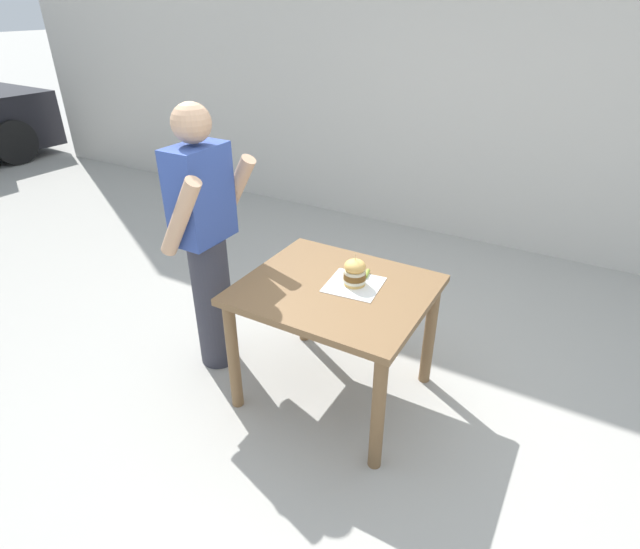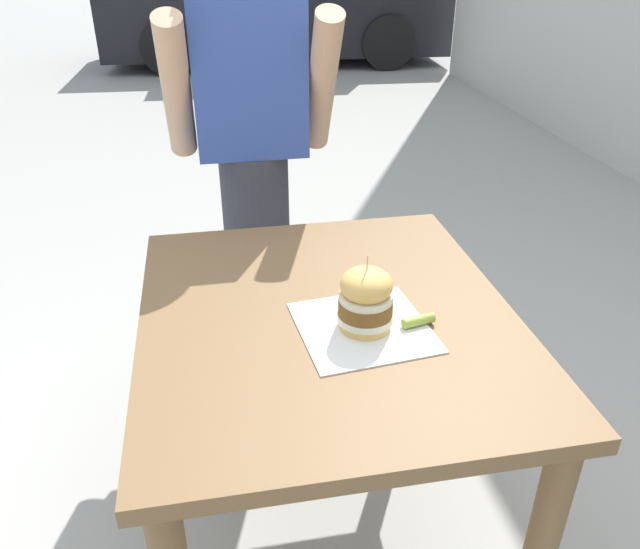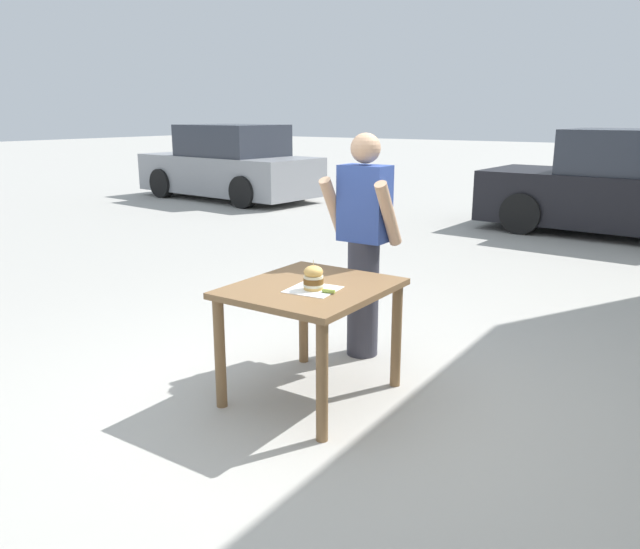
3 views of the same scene
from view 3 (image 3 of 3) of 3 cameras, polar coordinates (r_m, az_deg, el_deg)
ground_plane at (r=4.24m, az=-0.77°, el=-10.96°), size 80.00×80.00×0.00m
patio_table at (r=4.00m, az=-0.80°, el=-2.73°), size 0.89×1.03×0.76m
serving_paper at (r=3.87m, az=-0.64°, el=-1.38°), size 0.32×0.32×0.00m
sandwich at (r=3.85m, az=-0.60°, el=-0.29°), size 0.13×0.13×0.19m
pickle_spear at (r=3.78m, az=0.80°, el=-1.53°), size 0.08×0.04×0.02m
diner_across_table at (r=4.68m, az=4.01°, el=2.91°), size 0.55×0.35×1.69m
parked_car_near_curb at (r=13.97m, az=-8.29°, el=9.81°), size 4.34×2.12×1.60m
parked_car_mid_block at (r=10.61m, az=26.46°, el=7.03°), size 4.29×2.01×1.60m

